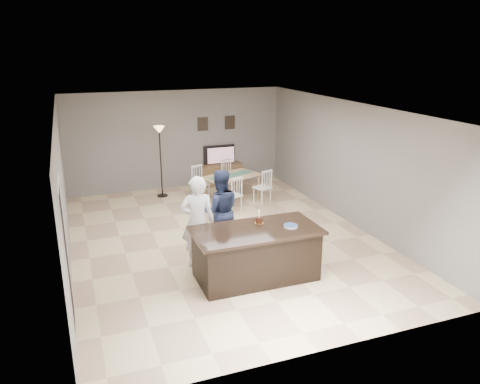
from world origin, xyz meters
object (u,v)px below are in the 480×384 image
object	(u,v)px
man	(220,211)
dining_table	(231,180)
birthday_cake	(259,220)
kitchen_island	(256,253)
plate_stack	(291,226)
television	(220,155)
woman	(198,222)
tv_console	(221,175)
floor_lamp	(160,142)

from	to	relation	value
man	dining_table	xyz separation A→B (m)	(1.22, 2.81, -0.26)
man	birthday_cake	xyz separation A→B (m)	(0.38, -1.03, 0.14)
kitchen_island	plate_stack	world-z (taller)	plate_stack
television	woman	size ratio (longest dim) A/B	0.54
kitchen_island	man	size ratio (longest dim) A/B	1.31
tv_console	woman	distance (m)	5.18
birthday_cake	plate_stack	size ratio (longest dim) A/B	1.01
man	television	bearing A→B (deg)	-100.09
man	birthday_cake	world-z (taller)	man
tv_console	floor_lamp	xyz separation A→B (m)	(-1.80, -0.47, 1.15)
television	plate_stack	distance (m)	5.79
tv_console	woman	size ratio (longest dim) A/B	0.71
tv_console	dining_table	size ratio (longest dim) A/B	0.60
kitchen_island	dining_table	bearing A→B (deg)	76.42
kitchen_island	tv_console	distance (m)	5.70
tv_console	dining_table	bearing A→B (deg)	-98.16
kitchen_island	tv_console	xyz separation A→B (m)	(1.20, 5.57, -0.15)
woman	birthday_cake	bearing A→B (deg)	158.01
tv_console	man	distance (m)	4.55
kitchen_island	dining_table	size ratio (longest dim) A/B	1.07
kitchen_island	television	bearing A→B (deg)	77.99
tv_console	dining_table	world-z (taller)	dining_table
dining_table	kitchen_island	bearing A→B (deg)	-124.47
man	dining_table	world-z (taller)	man
dining_table	birthday_cake	bearing A→B (deg)	-123.10
television	dining_table	xyz separation A→B (m)	(-0.21, -1.55, -0.30)
kitchen_island	man	bearing A→B (deg)	100.11
television	man	size ratio (longest dim) A/B	0.56
man	floor_lamp	size ratio (longest dim) A/B	0.87
dining_table	tv_console	bearing A→B (deg)	60.95
plate_stack	television	bearing A→B (deg)	83.92
plate_stack	dining_table	world-z (taller)	plate_stack
woman	dining_table	bearing A→B (deg)	-109.61
tv_console	television	size ratio (longest dim) A/B	1.31
floor_lamp	man	bearing A→B (deg)	-84.40
tv_console	plate_stack	world-z (taller)	plate_stack
kitchen_island	birthday_cake	bearing A→B (deg)	57.89
television	plate_stack	size ratio (longest dim) A/B	3.82
floor_lamp	television	bearing A→B (deg)	16.65
plate_stack	floor_lamp	xyz separation A→B (m)	(-1.19, 5.21, 0.54)
tv_console	man	bearing A→B (deg)	-108.40
woman	dining_table	xyz separation A→B (m)	(1.78, 3.27, -0.28)
birthday_cake	woman	bearing A→B (deg)	149.05
kitchen_island	birthday_cake	distance (m)	0.58
woman	birthday_cake	xyz separation A→B (m)	(0.95, -0.57, 0.11)
kitchen_island	dining_table	xyz separation A→B (m)	(0.99, 4.09, 0.11)
tv_console	television	bearing A→B (deg)	90.00
man	floor_lamp	xyz separation A→B (m)	(-0.37, 3.82, 0.64)
kitchen_island	man	distance (m)	1.35
floor_lamp	dining_table	bearing A→B (deg)	-32.49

